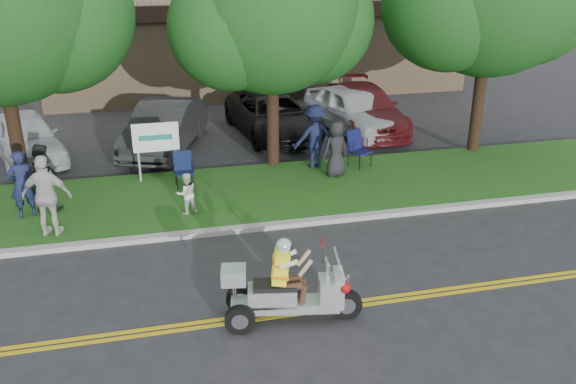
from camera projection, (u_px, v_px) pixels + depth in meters
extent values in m
plane|color=#28282B|center=(327.00, 293.00, 11.79)|extent=(120.00, 120.00, 0.00)
cube|color=gold|center=(336.00, 309.00, 11.26)|extent=(60.00, 0.10, 0.01)
cube|color=gold|center=(333.00, 304.00, 11.41)|extent=(60.00, 0.10, 0.01)
cube|color=#A8A89E|center=(290.00, 224.00, 14.50)|extent=(60.00, 0.25, 0.12)
cube|color=#245416|center=(271.00, 191.00, 16.44)|extent=(60.00, 4.00, 0.10)
cube|color=#9E7F5B|center=(251.00, 40.00, 28.52)|extent=(18.00, 8.00, 4.00)
cube|color=black|center=(268.00, 11.00, 24.23)|extent=(18.00, 0.30, 0.60)
cylinder|color=#332114|center=(11.00, 108.00, 15.80)|extent=(0.36, 0.36, 4.59)
sphere|color=#144814|center=(54.00, 13.00, 15.48)|extent=(4.05, 4.05, 4.05)
cylinder|color=#332114|center=(273.00, 98.00, 17.56)|extent=(0.36, 0.36, 4.20)
sphere|color=#144814|center=(272.00, 6.00, 16.58)|extent=(4.80, 4.80, 4.80)
sphere|color=#144814|center=(311.00, 21.00, 17.28)|extent=(3.60, 3.60, 3.60)
sphere|color=#144814|center=(230.00, 28.00, 16.35)|extent=(3.36, 3.36, 3.36)
cylinder|color=#332114|center=(481.00, 79.00, 18.67)|extent=(0.36, 0.36, 4.76)
sphere|color=#144814|center=(450.00, 2.00, 17.31)|extent=(3.92, 3.92, 3.92)
cylinder|color=silver|center=(140.00, 166.00, 16.77)|extent=(0.06, 0.06, 1.10)
cylinder|color=silver|center=(176.00, 163.00, 16.99)|extent=(0.06, 0.06, 1.10)
cube|color=white|center=(156.00, 137.00, 16.58)|extent=(1.25, 0.06, 0.80)
cylinder|color=black|center=(346.00, 304.00, 10.90)|extent=(0.58, 0.23, 0.57)
cylinder|color=black|center=(240.00, 320.00, 10.49)|extent=(0.55, 0.24, 0.53)
cylinder|color=black|center=(241.00, 298.00, 11.12)|extent=(0.55, 0.24, 0.53)
cube|color=silver|center=(288.00, 304.00, 10.83)|extent=(1.85, 0.75, 0.17)
cube|color=silver|center=(272.00, 295.00, 10.74)|extent=(0.92, 0.58, 0.33)
cube|color=black|center=(275.00, 285.00, 10.66)|extent=(0.82, 0.53, 0.09)
cube|color=silver|center=(331.00, 291.00, 10.77)|extent=(0.50, 0.52, 0.52)
cube|color=silver|center=(339.00, 264.00, 10.57)|extent=(0.26, 0.46, 0.46)
cube|color=silver|center=(234.00, 275.00, 10.54)|extent=(0.49, 0.47, 0.28)
sphere|color=#B20C0F|center=(345.00, 286.00, 10.60)|extent=(0.21, 0.21, 0.21)
cube|color=yellow|center=(281.00, 266.00, 10.52)|extent=(0.39, 0.43, 0.62)
sphere|color=silver|center=(284.00, 246.00, 10.37)|extent=(0.28, 0.28, 0.28)
cylinder|color=black|center=(177.00, 183.00, 16.28)|extent=(0.03, 0.03, 0.40)
cylinder|color=black|center=(194.00, 182.00, 16.38)|extent=(0.03, 0.03, 0.40)
cylinder|color=black|center=(176.00, 178.00, 16.63)|extent=(0.03, 0.03, 0.40)
cylinder|color=black|center=(192.00, 176.00, 16.74)|extent=(0.03, 0.03, 0.40)
cube|color=#0D193F|center=(184.00, 173.00, 16.43)|extent=(0.51, 0.47, 0.04)
cube|color=#0D193F|center=(183.00, 161.00, 16.52)|extent=(0.50, 0.16, 0.54)
cylinder|color=black|center=(360.00, 163.00, 17.66)|extent=(0.03, 0.03, 0.45)
cylinder|color=black|center=(371.00, 159.00, 17.96)|extent=(0.03, 0.03, 0.45)
cylinder|color=black|center=(348.00, 159.00, 17.97)|extent=(0.03, 0.03, 0.45)
cylinder|color=black|center=(360.00, 156.00, 18.27)|extent=(0.03, 0.03, 0.45)
cube|color=#0F1247|center=(360.00, 152.00, 17.87)|extent=(0.74, 0.72, 0.04)
cube|color=#0F1247|center=(354.00, 140.00, 17.93)|extent=(0.58, 0.41, 0.61)
imported|color=#191F47|center=(22.00, 184.00, 14.49)|extent=(0.71, 0.58, 1.67)
imported|color=black|center=(42.00, 177.00, 14.85)|extent=(0.98, 0.86, 1.71)
imported|color=beige|center=(47.00, 196.00, 13.55)|extent=(1.19, 0.72, 1.89)
imported|color=#151B3B|center=(314.00, 136.00, 17.69)|extent=(1.30, 0.86, 1.88)
imported|color=black|center=(336.00, 149.00, 17.07)|extent=(0.91, 0.75, 1.60)
imported|color=silver|center=(187.00, 193.00, 14.77)|extent=(0.58, 0.49, 1.05)
imported|color=silver|center=(26.00, 137.00, 18.65)|extent=(3.07, 4.64, 1.47)
imported|color=#272729|center=(165.00, 127.00, 19.50)|extent=(3.17, 5.03, 1.56)
imported|color=black|center=(273.00, 115.00, 21.07)|extent=(2.94, 5.35, 1.42)
imported|color=#551317|center=(364.00, 108.00, 21.74)|extent=(2.25, 5.26, 1.51)
imported|color=silver|center=(353.00, 109.00, 21.45)|extent=(2.85, 4.98, 1.59)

